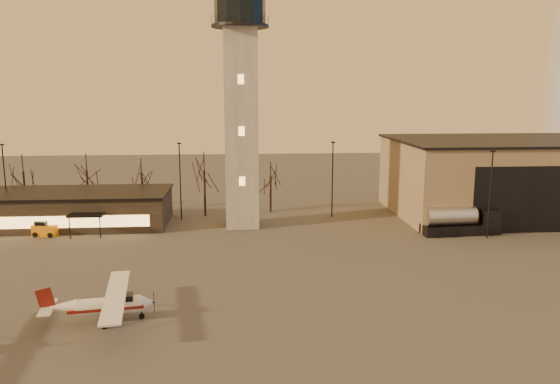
% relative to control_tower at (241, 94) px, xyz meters
% --- Properties ---
extents(ground, '(220.00, 220.00, 0.00)m').
position_rel_control_tower_xyz_m(ground, '(0.00, -30.00, -16.33)').
color(ground, '#3A3836').
rests_on(ground, ground).
extents(control_tower, '(6.80, 6.80, 32.60)m').
position_rel_control_tower_xyz_m(control_tower, '(0.00, 0.00, 0.00)').
color(control_tower, gray).
rests_on(control_tower, ground).
extents(hangar, '(30.60, 20.60, 10.30)m').
position_rel_control_tower_xyz_m(hangar, '(36.00, 3.98, -11.17)').
color(hangar, '#837055').
rests_on(hangar, ground).
extents(terminal, '(25.40, 12.20, 4.30)m').
position_rel_control_tower_xyz_m(terminal, '(-21.99, 1.98, -14.17)').
color(terminal, black).
rests_on(terminal, ground).
extents(light_poles, '(58.50, 12.25, 10.14)m').
position_rel_control_tower_xyz_m(light_poles, '(0.50, 1.00, -10.92)').
color(light_poles, black).
rests_on(light_poles, ground).
extents(tree_row, '(37.20, 9.20, 8.80)m').
position_rel_control_tower_xyz_m(tree_row, '(-13.70, 9.16, -10.39)').
color(tree_row, black).
rests_on(tree_row, ground).
extents(cessna_front, '(8.62, 10.86, 2.98)m').
position_rel_control_tower_xyz_m(cessna_front, '(-9.83, -28.28, -15.31)').
color(cessna_front, silver).
rests_on(cessna_front, ground).
extents(fuel_truck, '(9.17, 3.42, 3.35)m').
position_rel_control_tower_xyz_m(fuel_truck, '(25.51, -6.00, -15.00)').
color(fuel_truck, black).
rests_on(fuel_truck, ground).
extents(service_cart, '(3.05, 2.25, 1.77)m').
position_rel_control_tower_xyz_m(service_cart, '(-23.04, -2.99, -15.65)').
color(service_cart, orange).
rests_on(service_cart, ground).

